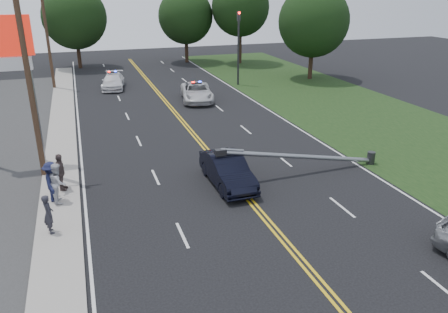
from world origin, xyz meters
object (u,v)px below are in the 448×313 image
object	(u,v)px
pylon_sign	(1,56)
utility_pole_far	(47,35)
traffic_signal	(238,42)
fallen_streetlight	(310,157)
bystander_d	(60,172)
crashed_sedan	(227,170)
utility_pole_mid	(29,80)
emergency_a	(197,92)
bystander_b	(58,183)
bystander_a	(48,214)
bystander_c	(52,182)
emergency_b	(113,81)

from	to	relation	value
pylon_sign	utility_pole_far	bearing A→B (deg)	86.28
traffic_signal	fallen_streetlight	size ratio (longest dim) A/B	0.75
bystander_d	crashed_sedan	bearing A→B (deg)	-88.20
utility_pole_mid	emergency_a	distance (m)	18.12
traffic_signal	bystander_b	world-z (taller)	traffic_signal
traffic_signal	emergency_a	distance (m)	8.29
utility_pole_far	bystander_a	bearing A→B (deg)	-88.93
bystander_d	bystander_c	bearing A→B (deg)	176.01
traffic_signal	bystander_a	world-z (taller)	traffic_signal
pylon_sign	emergency_a	xyz separation A→B (m)	(13.15, 11.01, -5.24)
utility_pole_mid	bystander_c	distance (m)	5.28
pylon_sign	emergency_b	xyz separation A→B (m)	(6.75, 18.24, -5.29)
utility_pole_far	crashed_sedan	distance (m)	27.81
crashed_sedan	bystander_a	distance (m)	8.56
pylon_sign	emergency_b	world-z (taller)	pylon_sign
emergency_a	bystander_b	xyz separation A→B (m)	(-11.00, -16.54, 0.29)
traffic_signal	crashed_sedan	xyz separation A→B (m)	(-8.71, -22.02, -3.44)
bystander_b	bystander_c	world-z (taller)	bystander_c
pylon_sign	utility_pole_mid	world-z (taller)	utility_pole_mid
bystander_b	emergency_a	bearing A→B (deg)	-33.08
utility_pole_far	bystander_c	xyz separation A→B (m)	(0.59, -25.37, -4.02)
emergency_b	fallen_streetlight	bearing A→B (deg)	-62.25
crashed_sedan	bystander_a	size ratio (longest dim) A/B	2.83
utility_pole_far	emergency_a	xyz separation A→B (m)	(11.85, -8.99, -4.33)
crashed_sedan	emergency_a	world-z (taller)	crashed_sedan
utility_pole_mid	bystander_a	size ratio (longest dim) A/B	6.09
utility_pole_far	bystander_b	bearing A→B (deg)	-88.10
emergency_b	bystander_a	bearing A→B (deg)	-90.90
utility_pole_mid	bystander_c	xyz separation A→B (m)	(0.59, -3.37, -4.02)
fallen_streetlight	crashed_sedan	world-z (taller)	fallen_streetlight
emergency_b	bystander_d	distance (m)	22.98
emergency_a	bystander_c	bearing A→B (deg)	-115.11
emergency_b	bystander_b	size ratio (longest dim) A/B	2.63
utility_pole_mid	bystander_d	size ratio (longest dim) A/B	5.45
traffic_signal	utility_pole_far	bearing A→B (deg)	167.11
bystander_d	fallen_streetlight	bearing A→B (deg)	-83.54
pylon_sign	utility_pole_mid	distance (m)	2.55
crashed_sedan	traffic_signal	bearing A→B (deg)	67.52
emergency_a	crashed_sedan	bearing A→B (deg)	-90.79
traffic_signal	utility_pole_far	distance (m)	17.97
crashed_sedan	utility_pole_far	bearing A→B (deg)	107.76
emergency_a	bystander_d	size ratio (longest dim) A/B	2.96
pylon_sign	crashed_sedan	xyz separation A→B (m)	(10.09, -6.03, -5.23)
traffic_signal	utility_pole_mid	world-z (taller)	utility_pole_mid
emergency_b	emergency_a	bearing A→B (deg)	-38.84
emergency_a	utility_pole_far	bearing A→B (deg)	152.22
pylon_sign	utility_pole_mid	xyz separation A→B (m)	(1.30, -2.00, -0.91)
bystander_a	bystander_d	distance (m)	4.00
utility_pole_far	bystander_c	size ratio (longest dim) A/B	5.30
pylon_sign	bystander_a	world-z (taller)	pylon_sign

